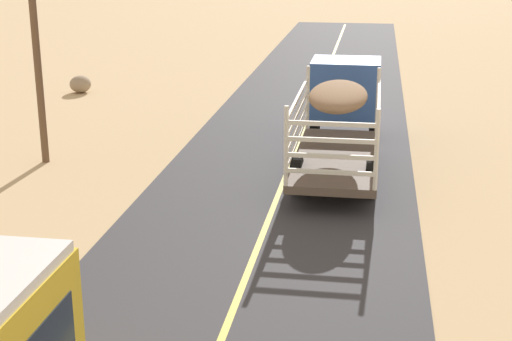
# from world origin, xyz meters

# --- Properties ---
(livestock_truck) EXTENTS (2.53, 9.70, 3.02)m
(livestock_truck) POSITION_xyz_m (1.58, 20.02, 1.79)
(livestock_truck) COLOR #3359A5
(livestock_truck) RESTS_ON road_surface
(power_pole_mid) EXTENTS (2.20, 0.24, 8.53)m
(power_pole_mid) POSITION_xyz_m (-8.16, 17.38, 4.56)
(power_pole_mid) COLOR brown
(power_pole_mid) RESTS_ON ground
(boulder_mid_field) EXTENTS (1.01, 1.07, 0.82)m
(boulder_mid_field) POSITION_xyz_m (-11.32, 28.61, 0.41)
(boulder_mid_field) COLOR gray
(boulder_mid_field) RESTS_ON ground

